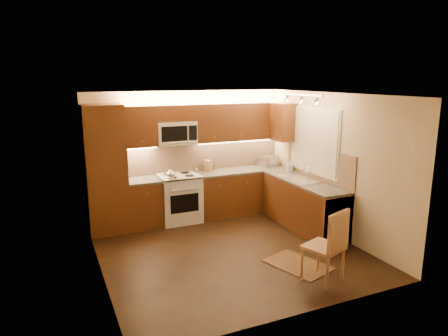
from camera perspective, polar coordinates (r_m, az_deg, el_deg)
name	(u,v)px	position (r m, az deg, el deg)	size (l,w,h in m)	color
floor	(229,250)	(6.76, 0.74, -11.45)	(4.00, 4.00, 0.01)	black
ceiling	(230,95)	(6.18, 0.81, 10.22)	(4.00, 4.00, 0.01)	beige
wall_back	(188,154)	(8.18, -5.09, 1.93)	(4.00, 0.01, 2.50)	beige
wall_front	(304,214)	(4.69, 11.11, -6.37)	(4.00, 0.01, 2.50)	beige
wall_left	(97,190)	(5.84, -17.38, -2.94)	(0.01, 4.00, 2.50)	beige
wall_right	(333,165)	(7.40, 14.99, 0.42)	(0.01, 4.00, 2.50)	beige
pantry	(105,170)	(7.54, -16.26, -0.21)	(0.70, 0.60, 2.30)	#46280F
base_cab_back_left	(144,204)	(7.84, -11.14, -4.92)	(0.62, 0.60, 0.86)	#46280F
counter_back_left	(143,181)	(7.71, -11.28, -1.73)	(0.62, 0.60, 0.04)	#373532
base_cab_back_right	(241,192)	(8.48, 2.35, -3.33)	(1.92, 0.60, 0.86)	#46280F
counter_back_right	(241,171)	(8.37, 2.37, -0.37)	(1.92, 0.60, 0.04)	#373532
base_cab_right	(303,205)	(7.74, 11.05, -5.14)	(0.60, 2.00, 0.86)	#46280F
counter_right	(304,182)	(7.62, 11.19, -1.91)	(0.60, 2.00, 0.04)	#373532
dishwasher	(327,217)	(7.21, 14.24, -6.63)	(0.58, 0.60, 0.84)	silver
backsplash_back	(204,155)	(8.30, -2.78, 1.76)	(3.30, 0.02, 0.60)	tan
backsplash_right	(318,163)	(7.71, 13.06, 0.62)	(0.02, 2.00, 0.60)	tan
upper_cab_back_left	(139,126)	(7.66, -11.81, 5.72)	(0.62, 0.35, 0.75)	#46280F
upper_cab_back_right	(239,122)	(8.32, 2.05, 6.50)	(1.92, 0.35, 0.75)	#46280F
upper_cab_bridge	(175,113)	(7.81, -6.89, 7.64)	(0.76, 0.35, 0.31)	#46280F
upper_cab_right_corner	(283,122)	(8.33, 8.24, 6.39)	(0.35, 0.50, 0.75)	#46280F
stove	(179,198)	(7.97, -6.27, -4.22)	(0.76, 0.65, 0.92)	silver
microwave	(176,133)	(7.83, -6.79, 4.90)	(0.76, 0.38, 0.44)	silver
window_frame	(314,141)	(7.76, 12.51, 3.72)	(0.03, 1.44, 1.24)	silver
window_blinds	(313,141)	(7.75, 12.39, 3.71)	(0.02, 1.36, 1.16)	silver
sink	(300,175)	(7.71, 10.58, -0.98)	(0.52, 0.86, 0.15)	silver
faucet	(308,170)	(7.80, 11.70, -0.31)	(0.20, 0.04, 0.30)	silver
track_light_bar	(301,95)	(7.30, 10.74, 10.05)	(0.04, 1.20, 0.03)	silver
kettle	(171,174)	(7.57, -7.49, -0.77)	(0.17, 0.17, 0.20)	silver
toaster_oven	(268,161)	(8.74, 6.18, 1.01)	(0.38, 0.28, 0.23)	silver
knife_block	(208,166)	(8.21, -2.24, 0.31)	(0.10, 0.16, 0.22)	#A16D48
spice_jar_a	(197,170)	(8.16, -3.82, -0.25)	(0.04, 0.04, 0.09)	silver
spice_jar_b	(215,167)	(8.38, -1.33, 0.10)	(0.05, 0.05, 0.09)	brown
spice_jar_c	(196,170)	(8.19, -3.89, -0.23)	(0.04, 0.04, 0.09)	silver
spice_jar_d	(206,168)	(8.28, -2.59, -0.06)	(0.04, 0.04, 0.09)	#AA7733
soap_bottle	(290,166)	(8.34, 9.19, 0.25)	(0.09, 0.09, 0.20)	silver
rug	(298,265)	(6.38, 10.29, -13.15)	(0.62, 0.92, 0.01)	black
dining_chair	(324,245)	(5.79, 13.75, -10.46)	(0.46, 0.46, 1.05)	#A16D48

